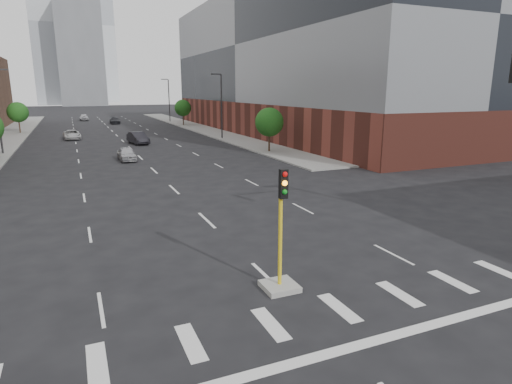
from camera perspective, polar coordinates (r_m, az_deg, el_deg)
sidewalk_left_far at (r=78.42m, az=-29.69°, el=6.75°), size 5.00×92.00×0.15m
sidewalk_right_far at (r=80.81m, az=-7.92°, el=8.53°), size 5.00×92.00×0.15m
building_right_main at (r=73.14m, az=6.42°, el=16.63°), size 24.00×70.00×22.00m
tower_left at (r=225.38m, az=-24.98°, el=19.51°), size 22.00×22.00×70.00m
tower_right at (r=266.19m, az=-20.81°, el=19.86°), size 20.00×20.00×80.00m
tower_mid at (r=204.28m, az=-22.39°, el=16.81°), size 18.00×18.00×44.00m
median_traffic_signal at (r=15.33m, az=3.26°, el=-9.56°), size 1.20×1.20×4.40m
streetlight_right_a at (r=61.90m, az=-4.71°, el=11.69°), size 1.60×0.22×9.07m
streetlight_right_b at (r=95.71m, az=-11.58°, el=12.12°), size 1.60×0.22×9.07m
tree_left_far at (r=79.08m, az=-29.18°, el=9.28°), size 3.20×3.20×4.85m
tree_right_near at (r=48.27m, az=1.78°, el=9.29°), size 3.20×3.20×4.85m
tree_right_far at (r=86.14m, az=-9.73°, el=10.99°), size 3.20×3.20×4.85m
car_near_left at (r=44.88m, az=-16.86°, el=4.89°), size 1.69×3.96×1.33m
car_mid_right at (r=58.18m, az=-15.47°, el=6.96°), size 2.46×4.99×1.57m
car_far_left at (r=66.78m, az=-23.33°, el=7.03°), size 2.44×4.86×1.32m
car_deep_right at (r=93.94m, az=-18.31°, el=9.04°), size 1.93×4.66×1.35m
car_distant at (r=106.12m, az=-21.96°, el=9.24°), size 1.90×4.49×1.52m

